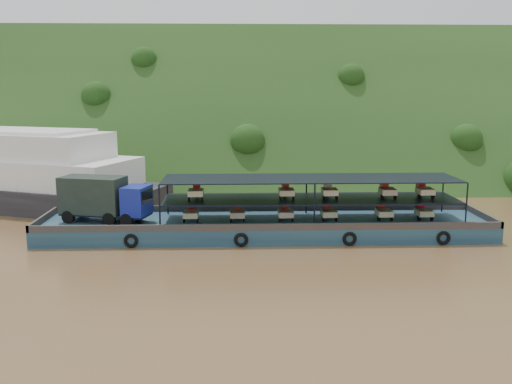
{
  "coord_description": "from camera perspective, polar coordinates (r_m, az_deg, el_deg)",
  "views": [
    {
      "loc": [
        -3.61,
        -42.22,
        11.56
      ],
      "look_at": [
        -2.0,
        3.0,
        3.2
      ],
      "focal_mm": 40.0,
      "sensor_mm": 36.0,
      "label": 1
    }
  ],
  "objects": [
    {
      "name": "ground",
      "position": [
        43.93,
        2.76,
        -4.8
      ],
      "size": [
        160.0,
        160.0,
        0.0
      ],
      "primitive_type": "plane",
      "color": "brown",
      "rests_on": "ground"
    },
    {
      "name": "cargo_barge",
      "position": [
        45.07,
        -0.53,
        -2.86
      ],
      "size": [
        35.0,
        7.18,
        4.73
      ],
      "color": "#16304E",
      "rests_on": "ground"
    },
    {
      "name": "hillside",
      "position": [
        79.16,
        0.6,
        2.07
      ],
      "size": [
        140.0,
        39.6,
        39.6
      ],
      "primitive_type": "cube",
      "rotation": [
        0.79,
        0.0,
        0.0
      ],
      "color": "#1A3413",
      "rests_on": "ground"
    }
  ]
}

